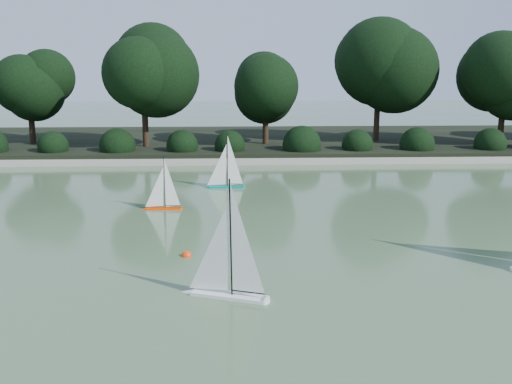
% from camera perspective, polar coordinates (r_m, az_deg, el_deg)
% --- Properties ---
extents(ground, '(80.00, 80.00, 0.00)m').
position_cam_1_polar(ground, '(8.55, -1.48, -7.57)').
color(ground, '#3C5432').
rests_on(ground, ground).
extents(pond_coping, '(40.00, 0.35, 0.18)m').
position_cam_1_polar(pond_coping, '(17.26, -1.92, 3.08)').
color(pond_coping, gray).
rests_on(pond_coping, ground).
extents(far_bank, '(40.00, 8.00, 0.30)m').
position_cam_1_polar(far_bank, '(21.21, -2.00, 5.03)').
color(far_bank, black).
rests_on(far_bank, ground).
extents(tree_line, '(26.31, 3.93, 4.39)m').
position_cam_1_polar(tree_line, '(19.51, 1.66, 11.71)').
color(tree_line, black).
rests_on(tree_line, ground).
extents(shrub_hedge, '(29.10, 1.10, 1.10)m').
position_cam_1_polar(shrub_hedge, '(18.10, -1.95, 4.68)').
color(shrub_hedge, black).
rests_on(shrub_hedge, ground).
extents(sailboat_white_a, '(1.21, 0.58, 1.68)m').
position_cam_1_polar(sailboat_white_a, '(7.45, -3.47, -8.53)').
color(sailboat_white_a, white).
rests_on(sailboat_white_a, ground).
extents(sailboat_orange, '(0.87, 0.16, 1.19)m').
position_cam_1_polar(sailboat_orange, '(12.03, -9.55, -0.84)').
color(sailboat_orange, '#FB3D00').
rests_on(sailboat_orange, ground).
extents(sailboat_teal, '(1.04, 0.21, 1.42)m').
position_cam_1_polar(sailboat_teal, '(13.96, -3.35, 1.34)').
color(sailboat_teal, '#00827B').
rests_on(sailboat_teal, ground).
extents(race_buoy, '(0.17, 0.17, 0.17)m').
position_cam_1_polar(race_buoy, '(9.11, -6.95, -6.37)').
color(race_buoy, red).
rests_on(race_buoy, ground).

